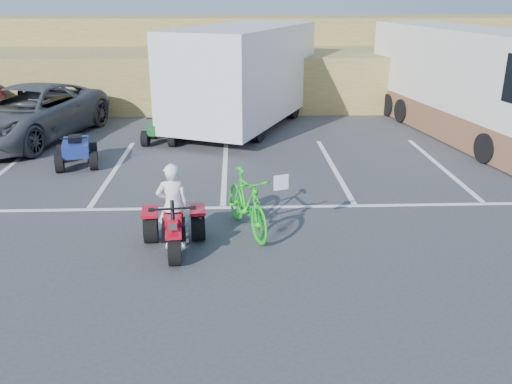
{
  "coord_description": "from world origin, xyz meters",
  "views": [
    {
      "loc": [
        0.27,
        -7.79,
        4.1
      ],
      "look_at": [
        0.6,
        0.6,
        1.0
      ],
      "focal_mm": 38.0,
      "sensor_mm": 36.0,
      "label": 1
    }
  ],
  "objects_px": {
    "cargo_trailer": "(244,73)",
    "grey_pickup": "(28,114)",
    "red_trike_atv": "(175,250)",
    "rv_motorhome": "(463,90)",
    "quad_atv_blue": "(78,166)",
    "rider": "(173,206)",
    "quad_atv_green": "(163,143)",
    "green_dirt_bike": "(247,203)"
  },
  "relations": [
    {
      "from": "cargo_trailer",
      "to": "grey_pickup",
      "type": "bearing_deg",
      "value": -142.65
    },
    {
      "from": "grey_pickup",
      "to": "cargo_trailer",
      "type": "relative_size",
      "value": 0.78
    },
    {
      "from": "red_trike_atv",
      "to": "grey_pickup",
      "type": "relative_size",
      "value": 0.26
    },
    {
      "from": "rv_motorhome",
      "to": "quad_atv_blue",
      "type": "distance_m",
      "value": 11.34
    },
    {
      "from": "rider",
      "to": "quad_atv_green",
      "type": "height_order",
      "value": "rider"
    },
    {
      "from": "quad_atv_green",
      "to": "rider",
      "type": "bearing_deg",
      "value": -75.83
    },
    {
      "from": "cargo_trailer",
      "to": "red_trike_atv",
      "type": "bearing_deg",
      "value": -74.81
    },
    {
      "from": "rider",
      "to": "cargo_trailer",
      "type": "relative_size",
      "value": 0.21
    },
    {
      "from": "rider",
      "to": "red_trike_atv",
      "type": "bearing_deg",
      "value": 90.0
    },
    {
      "from": "grey_pickup",
      "to": "quad_atv_blue",
      "type": "distance_m",
      "value": 3.44
    },
    {
      "from": "grey_pickup",
      "to": "cargo_trailer",
      "type": "distance_m",
      "value": 6.58
    },
    {
      "from": "grey_pickup",
      "to": "quad_atv_green",
      "type": "xyz_separation_m",
      "value": [
        3.92,
        -0.46,
        -0.78
      ]
    },
    {
      "from": "rider",
      "to": "quad_atv_blue",
      "type": "height_order",
      "value": "rider"
    },
    {
      "from": "cargo_trailer",
      "to": "quad_atv_green",
      "type": "xyz_separation_m",
      "value": [
        -2.41,
        -2.02,
        -1.7
      ]
    },
    {
      "from": "cargo_trailer",
      "to": "rv_motorhome",
      "type": "relative_size",
      "value": 0.82
    },
    {
      "from": "quad_atv_blue",
      "to": "grey_pickup",
      "type": "bearing_deg",
      "value": 114.57
    },
    {
      "from": "rider",
      "to": "grey_pickup",
      "type": "xyz_separation_m",
      "value": [
        -4.98,
        7.37,
        0.04
      ]
    },
    {
      "from": "rider",
      "to": "grey_pickup",
      "type": "height_order",
      "value": "grey_pickup"
    },
    {
      "from": "grey_pickup",
      "to": "rider",
      "type": "bearing_deg",
      "value": -40.87
    },
    {
      "from": "rider",
      "to": "green_dirt_bike",
      "type": "xyz_separation_m",
      "value": [
        1.25,
        0.58,
        -0.18
      ]
    },
    {
      "from": "red_trike_atv",
      "to": "quad_atv_green",
      "type": "relative_size",
      "value": 1.13
    },
    {
      "from": "green_dirt_bike",
      "to": "cargo_trailer",
      "type": "relative_size",
      "value": 0.26
    },
    {
      "from": "cargo_trailer",
      "to": "quad_atv_blue",
      "type": "xyz_separation_m",
      "value": [
        -4.26,
        -4.2,
        -1.7
      ]
    },
    {
      "from": "red_trike_atv",
      "to": "rider",
      "type": "bearing_deg",
      "value": 90.0
    },
    {
      "from": "quad_atv_green",
      "to": "rv_motorhome",
      "type": "bearing_deg",
      "value": 10.5
    },
    {
      "from": "red_trike_atv",
      "to": "green_dirt_bike",
      "type": "relative_size",
      "value": 0.77
    },
    {
      "from": "rider",
      "to": "quad_atv_green",
      "type": "xyz_separation_m",
      "value": [
        -1.06,
        6.9,
        -0.75
      ]
    },
    {
      "from": "grey_pickup",
      "to": "rv_motorhome",
      "type": "height_order",
      "value": "rv_motorhome"
    },
    {
      "from": "red_trike_atv",
      "to": "cargo_trailer",
      "type": "xyz_separation_m",
      "value": [
        1.33,
        9.07,
        1.7
      ]
    },
    {
      "from": "red_trike_atv",
      "to": "quad_atv_blue",
      "type": "xyz_separation_m",
      "value": [
        -2.93,
        4.87,
        0.0
      ]
    },
    {
      "from": "green_dirt_bike",
      "to": "quad_atv_green",
      "type": "bearing_deg",
      "value": 90.74
    },
    {
      "from": "rv_motorhome",
      "to": "grey_pickup",
      "type": "bearing_deg",
      "value": 171.96
    },
    {
      "from": "red_trike_atv",
      "to": "rv_motorhome",
      "type": "relative_size",
      "value": 0.16
    },
    {
      "from": "quad_atv_blue",
      "to": "quad_atv_green",
      "type": "height_order",
      "value": "quad_atv_blue"
    },
    {
      "from": "grey_pickup",
      "to": "rv_motorhome",
      "type": "distance_m",
      "value": 12.94
    },
    {
      "from": "grey_pickup",
      "to": "rv_motorhome",
      "type": "relative_size",
      "value": 0.64
    },
    {
      "from": "green_dirt_bike",
      "to": "quad_atv_blue",
      "type": "relative_size",
      "value": 1.43
    },
    {
      "from": "quad_atv_blue",
      "to": "rider",
      "type": "bearing_deg",
      "value": -71.83
    },
    {
      "from": "grey_pickup",
      "to": "green_dirt_bike",
      "type": "bearing_deg",
      "value": -32.39
    },
    {
      "from": "red_trike_atv",
      "to": "rider",
      "type": "xyz_separation_m",
      "value": [
        -0.01,
        0.15,
        0.75
      ]
    },
    {
      "from": "cargo_trailer",
      "to": "quad_atv_green",
      "type": "height_order",
      "value": "cargo_trailer"
    },
    {
      "from": "quad_atv_green",
      "to": "grey_pickup",
      "type": "bearing_deg",
      "value": 178.69
    }
  ]
}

